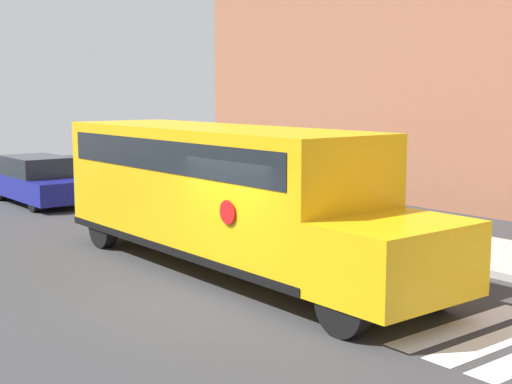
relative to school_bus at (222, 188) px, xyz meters
The scene contains 4 objects.
ground_plane 2.83m from the school_bus, 34.03° to the right, with size 60.00×60.00×0.00m, color #333335.
sidewalk_strip 5.80m from the school_bus, 70.37° to the left, with size 44.00×3.00×0.15m.
school_bus is the anchor object (origin of this frame).
parked_car 11.10m from the school_bus, behind, with size 4.66×1.82×1.57m.
Camera 1 is at (10.17, -7.34, 3.69)m, focal length 50.00 mm.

